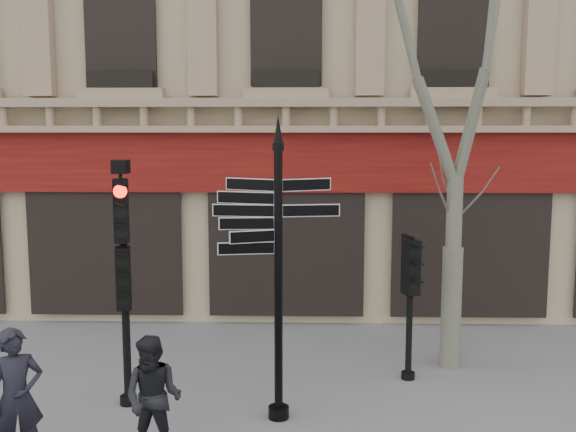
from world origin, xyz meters
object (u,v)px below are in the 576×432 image
traffic_signal_secondary (410,282)px  pedestrian_b (153,398)px  pedestrian_a (16,398)px  fingerpost (278,218)px  plane_tree (460,30)px  traffic_signal_main (124,253)px

traffic_signal_secondary → pedestrian_b: traffic_signal_secondary is taller
pedestrian_a → pedestrian_b: 1.70m
fingerpost → pedestrian_b: (-1.57, -1.24, -2.19)m
plane_tree → pedestrian_b: (-4.59, -3.46, -5.15)m
plane_tree → traffic_signal_secondary: bearing=-143.4°
fingerpost → plane_tree: plane_tree is taller
traffic_signal_main → traffic_signal_secondary: 4.74m
traffic_signal_main → plane_tree: size_ratio=0.45×
plane_tree → pedestrian_a: plane_tree is taller
traffic_signal_secondary → pedestrian_b: bearing=-161.1°
plane_tree → pedestrian_b: 7.72m
fingerpost → pedestrian_a: 4.14m
plane_tree → pedestrian_a: 8.87m
plane_tree → pedestrian_b: plane_tree is taller
plane_tree → pedestrian_b: bearing=-143.0°
pedestrian_b → plane_tree: bearing=46.6°
pedestrian_a → plane_tree: bearing=0.3°
traffic_signal_secondary → plane_tree: plane_tree is taller
plane_tree → pedestrian_a: size_ratio=4.74×
traffic_signal_secondary → pedestrian_a: 6.27m
pedestrian_b → traffic_signal_main: bearing=125.4°
pedestrian_a → traffic_signal_secondary: bearing=-0.8°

